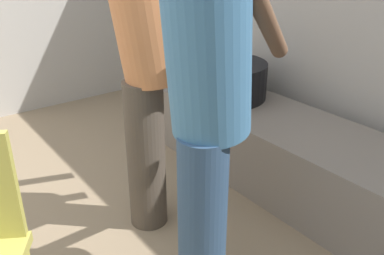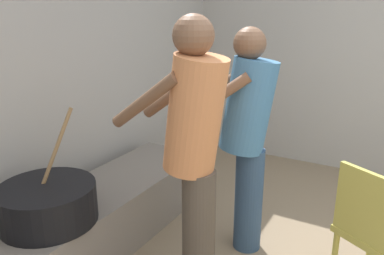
# 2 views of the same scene
# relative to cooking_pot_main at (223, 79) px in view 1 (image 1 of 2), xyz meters

# --- Properties ---
(hearth_ledge) EXTENTS (2.08, 0.60, 0.43)m
(hearth_ledge) POSITION_rel_cooking_pot_main_xyz_m (0.47, 0.03, -0.34)
(hearth_ledge) COLOR slate
(hearth_ledge) RESTS_ON ground_plane
(cooking_pot_main) EXTENTS (0.59, 0.59, 0.69)m
(cooking_pot_main) POSITION_rel_cooking_pot_main_xyz_m (0.00, 0.00, 0.00)
(cooking_pot_main) COLOR black
(cooking_pot_main) RESTS_ON hearth_ledge
(cook_in_blue_shirt) EXTENTS (0.58, 0.73, 1.59)m
(cook_in_blue_shirt) POSITION_rel_cooking_pot_main_xyz_m (0.94, -0.91, 0.36)
(cook_in_blue_shirt) COLOR navy
(cook_in_blue_shirt) RESTS_ON ground_plane
(cook_in_orange_shirt) EXTENTS (0.39, 0.71, 1.67)m
(cook_in_orange_shirt) POSITION_rel_cooking_pot_main_xyz_m (0.38, -0.81, 0.41)
(cook_in_orange_shirt) COLOR #4C4238
(cook_in_orange_shirt) RESTS_ON ground_plane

